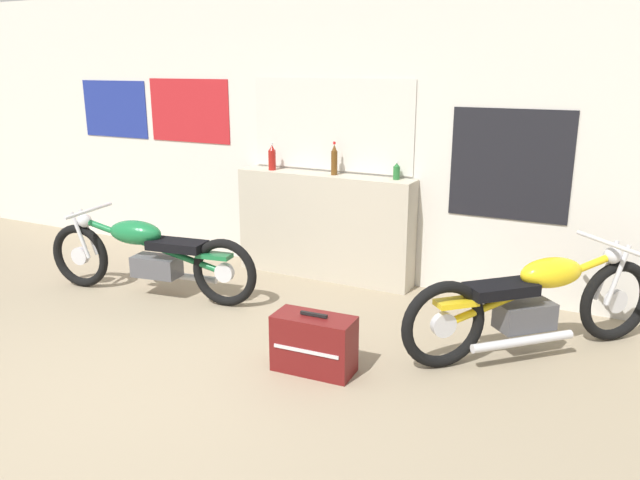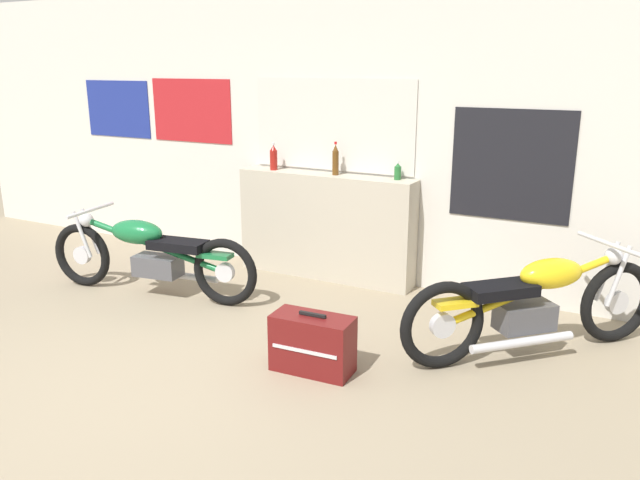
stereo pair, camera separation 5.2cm
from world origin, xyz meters
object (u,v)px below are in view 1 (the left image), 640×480
Objects in this scene: bottle_leftmost at (272,158)px; hard_case_darkred at (314,344)px; bottle_center at (397,171)px; motorcycle_yellow at (535,302)px; bottle_left_center at (334,160)px; motorcycle_green at (149,255)px.

bottle_leftmost is 0.47× the size of hard_case_darkred.
bottle_leftmost is 2.49m from hard_case_darkred.
bottle_leftmost reaches higher than hard_case_darkred.
bottle_leftmost is at bearing -177.03° from bottle_center.
bottle_center is 1.82m from motorcycle_yellow.
bottle_left_center reaches higher than motorcycle_yellow.
motorcycle_yellow is 1.64m from hard_case_darkred.
bottle_left_center reaches higher than bottle_center.
bottle_center reaches higher than motorcycle_yellow.
motorcycle_green is (-1.27, -1.22, -0.79)m from bottle_left_center.
motorcycle_yellow is at bearing 37.21° from hard_case_darkred.
bottle_center is at bearing 3.86° from bottle_left_center.
bottle_center reaches higher than motorcycle_green.
motorcycle_green is 3.69× the size of hard_case_darkred.
bottle_leftmost reaches higher than motorcycle_yellow.
bottle_center is 0.29× the size of hard_case_darkred.
motorcycle_green is (-1.89, -1.26, -0.72)m from bottle_center.
bottle_leftmost is at bearing 163.17° from motorcycle_yellow.
motorcycle_yellow is (2.04, -0.85, -0.78)m from bottle_left_center.
bottle_leftmost is 0.13× the size of motorcycle_green.
motorcycle_green is (-0.60, -1.19, -0.77)m from bottle_leftmost.
bottle_leftmost is 1.54m from motorcycle_green.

